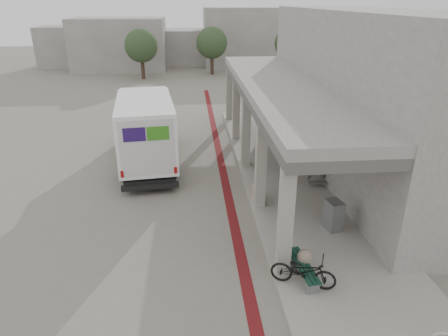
{
  "coord_description": "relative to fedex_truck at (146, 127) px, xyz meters",
  "views": [
    {
      "loc": [
        -0.41,
        -12.87,
        7.4
      ],
      "look_at": [
        0.76,
        0.73,
        1.6
      ],
      "focal_mm": 32.0,
      "sensor_mm": 36.0,
      "label": 1
    }
  ],
  "objects": [
    {
      "name": "tree_right",
      "position": [
        12.56,
        23.37,
        1.43
      ],
      "size": [
        3.2,
        3.2,
        4.8
      ],
      "color": "#38281C",
      "rests_on": "ground"
    },
    {
      "name": "fedex_truck",
      "position": [
        0.0,
        0.0,
        0.0
      ],
      "size": [
        3.2,
        7.91,
        3.28
      ],
      "rotation": [
        0.0,
        0.0,
        0.11
      ],
      "color": "black",
      "rests_on": "ground"
    },
    {
      "name": "utility_cabinet",
      "position": [
        6.86,
        -7.06,
        -1.11
      ],
      "size": [
        0.6,
        0.72,
        1.05
      ],
      "primitive_type": "cube",
      "rotation": [
        0.0,
        0.0,
        0.23
      ],
      "color": "gray",
      "rests_on": "sidewalk"
    },
    {
      "name": "tree_mid",
      "position": [
        4.56,
        24.37,
        1.43
      ],
      "size": [
        3.2,
        3.2,
        4.8
      ],
      "color": "#38281C",
      "rests_on": "ground"
    },
    {
      "name": "tree_left",
      "position": [
        -2.44,
        22.37,
        1.43
      ],
      "size": [
        3.2,
        3.2,
        4.8
      ],
      "color": "#38281C",
      "rests_on": "ground"
    },
    {
      "name": "bike_lane_stripe",
      "position": [
        3.56,
        -3.63,
        -1.74
      ],
      "size": [
        0.35,
        40.0,
        0.01
      ],
      "primitive_type": "cube",
      "color": "maroon",
      "rests_on": "ground"
    },
    {
      "name": "bicycle_black",
      "position": [
        5.06,
        -9.84,
        -1.16
      ],
      "size": [
        1.89,
        1.26,
        0.94
      ],
      "primitive_type": "imported",
      "rotation": [
        0.0,
        0.0,
        1.18
      ],
      "color": "black",
      "rests_on": "sidewalk"
    },
    {
      "name": "ground",
      "position": [
        2.56,
        -5.63,
        -1.75
      ],
      "size": [
        120.0,
        120.0,
        0.0
      ],
      "primitive_type": "plane",
      "color": "slate",
      "rests_on": "ground"
    },
    {
      "name": "distant_backdrop",
      "position": [
        -0.29,
        30.25,
        0.96
      ],
      "size": [
        28.0,
        10.0,
        6.5
      ],
      "color": "gray",
      "rests_on": "ground"
    },
    {
      "name": "transit_building",
      "position": [
        9.39,
        -1.13,
        1.65
      ],
      "size": [
        7.6,
        17.0,
        7.0
      ],
      "color": "gray",
      "rests_on": "ground"
    },
    {
      "name": "bollard_far",
      "position": [
        4.66,
        -4.56,
        -1.3
      ],
      "size": [
        0.44,
        0.44,
        0.66
      ],
      "color": "tan",
      "rests_on": "sidewalk"
    },
    {
      "name": "bench",
      "position": [
        5.16,
        -9.49,
        -1.34
      ],
      "size": [
        0.57,
        1.77,
        0.41
      ],
      "rotation": [
        0.0,
        0.0,
        0.11
      ],
      "color": "gray",
      "rests_on": "sidewalk"
    },
    {
      "name": "bollard_near",
      "position": [
        5.28,
        -9.22,
        -1.29
      ],
      "size": [
        0.46,
        0.46,
        0.69
      ],
      "color": "gray",
      "rests_on": "sidewalk"
    },
    {
      "name": "sidewalk",
      "position": [
        6.56,
        -5.63,
        -1.69
      ],
      "size": [
        4.4,
        28.0,
        0.12
      ],
      "primitive_type": "cube",
      "color": "gray",
      "rests_on": "ground"
    }
  ]
}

